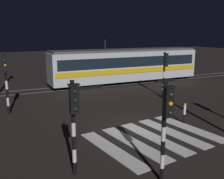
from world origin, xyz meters
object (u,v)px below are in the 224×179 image
(traffic_light_corner_far_left, at_px, (6,76))
(traffic_light_corner_far_right, at_px, (165,68))
(traffic_light_corner_near_left, at_px, (74,115))
(bollard_island_edge, at_px, (185,113))
(tram, at_px, (126,65))
(traffic_light_kerb_mid_left, at_px, (166,119))

(traffic_light_corner_far_left, bearing_deg, traffic_light_corner_far_right, -1.39)
(traffic_light_corner_far_right, xyz_separation_m, traffic_light_corner_far_left, (-11.02, 0.27, 0.12))
(traffic_light_corner_near_left, distance_m, bollard_island_edge, 7.55)
(traffic_light_corner_near_left, height_order, bollard_island_edge, traffic_light_corner_near_left)
(traffic_light_corner_far_left, distance_m, tram, 12.57)
(traffic_light_corner_far_left, xyz_separation_m, tram, (11.08, 5.91, -0.60))
(traffic_light_corner_far_right, distance_m, bollard_island_edge, 6.27)
(traffic_light_corner_near_left, xyz_separation_m, tram, (9.60, 14.23, -0.42))
(traffic_light_corner_near_left, bearing_deg, traffic_light_kerb_mid_left, -33.34)
(traffic_light_kerb_mid_left, height_order, tram, tram)
(traffic_light_corner_far_right, distance_m, traffic_light_corner_far_left, 11.02)
(tram, bearing_deg, traffic_light_kerb_mid_left, -114.31)
(traffic_light_corner_near_left, bearing_deg, tram, 56.00)
(traffic_light_corner_far_left, relative_size, bollard_island_edge, 3.20)
(traffic_light_kerb_mid_left, distance_m, traffic_light_corner_near_left, 2.93)
(tram, bearing_deg, bollard_island_edge, -103.14)
(tram, bearing_deg, traffic_light_corner_far_right, -90.56)
(traffic_light_corner_far_right, relative_size, tram, 0.23)
(traffic_light_corner_near_left, relative_size, bollard_island_edge, 2.96)
(traffic_light_kerb_mid_left, height_order, traffic_light_corner_near_left, traffic_light_kerb_mid_left)
(traffic_light_corner_far_right, xyz_separation_m, tram, (0.06, 6.17, -0.48))
(traffic_light_corner_far_right, relative_size, bollard_island_edge, 3.04)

